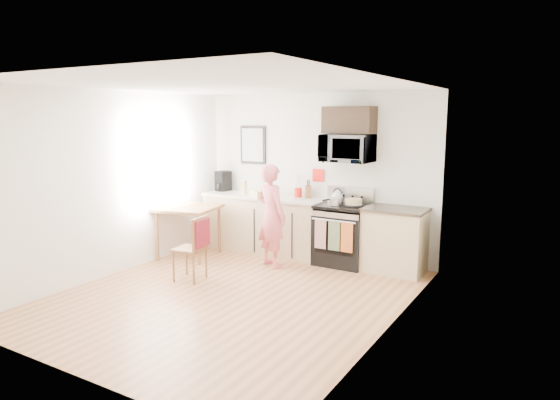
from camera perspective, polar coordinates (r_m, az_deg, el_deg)
The scene contains 28 objects.
floor at distance 6.43m, azimuth -5.40°, elevation -10.82°, with size 4.60×4.60×0.00m, color #9B633C.
back_wall at distance 8.05m, azimuth 4.13°, elevation 2.86°, with size 4.00×0.04×2.60m, color white.
front_wall at distance 4.49m, azimuth -23.22°, elevation -3.23°, with size 4.00×0.04×2.60m, color white.
left_wall at distance 7.45m, azimuth -18.10°, elevation 1.88°, with size 0.04×4.60×2.60m, color white.
right_wall at distance 5.19m, azimuth 12.53°, elevation -1.04°, with size 0.04×4.60×2.60m, color white.
ceiling at distance 6.04m, azimuth -5.79°, elevation 12.98°, with size 4.00×4.60×0.04m, color white.
window at distance 7.95m, azimuth -13.69°, elevation 4.34°, with size 0.06×1.40×1.50m.
cabinet_left at distance 8.33m, azimuth -1.80°, elevation -2.83°, with size 2.10×0.60×0.90m, color tan.
countertop_left at distance 8.24m, azimuth -1.82°, elevation 0.37°, with size 2.14×0.64×0.04m, color beige.
cabinet_right at distance 7.40m, azimuth 12.97°, elevation -4.64°, with size 0.84×0.60×0.90m, color tan.
countertop_right at distance 7.30m, azimuth 13.11°, elevation -1.07°, with size 0.88×0.64×0.04m, color black.
range at distance 7.65m, azimuth 7.19°, elevation -4.11°, with size 0.76×0.70×1.16m.
microwave at distance 7.55m, azimuth 7.72°, elevation 5.86°, with size 0.76×0.51×0.42m, color #BCBCC1.
upper_cabinet at distance 7.58m, azimuth 7.93°, elevation 9.05°, with size 0.76×0.35×0.40m, color black.
wall_art at distance 8.60m, azimuth -3.12°, elevation 6.31°, with size 0.50×0.04×0.65m.
wall_trivet at distance 8.02m, azimuth 4.40°, elevation 2.83°, with size 0.20×0.02×0.20m, color red.
person at distance 7.42m, azimuth -0.97°, elevation -1.80°, with size 0.56×0.37×1.55m, color #C43549.
dining_table at distance 8.06m, azimuth -10.43°, elevation -1.41°, with size 0.91×0.91×0.82m.
chair at distance 6.88m, azimuth -9.45°, elevation -4.52°, with size 0.46×0.43×0.89m.
knife_block at distance 8.02m, azimuth 3.22°, elevation 0.95°, with size 0.09×0.13×0.20m, color brown.
utensil_crock at distance 8.07m, azimuth 2.09°, elevation 1.37°, with size 0.12×0.12×0.37m.
fruit_bowl at distance 8.27m, azimuth -1.09°, elevation 0.81°, with size 0.26×0.26×0.10m.
milk_carton at distance 8.42m, azimuth -4.20°, elevation 1.44°, with size 0.08×0.08×0.22m, color tan.
coffee_maker at distance 8.81m, azimuth -6.55°, elevation 2.11°, with size 0.23×0.31×0.35m.
bread_bag at distance 8.03m, azimuth -2.56°, elevation 0.69°, with size 0.31×0.15×0.12m, color tan.
cake at distance 7.47m, azimuth 8.39°, elevation -0.27°, with size 0.31×0.31×0.10m.
kettle at distance 7.76m, azimuth 6.59°, elevation 0.45°, with size 0.17×0.17×0.21m.
pot at distance 7.49m, azimuth 6.26°, elevation -0.15°, with size 0.21×0.35×0.11m.
Camera 1 is at (3.57, -4.86, 2.23)m, focal length 32.00 mm.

